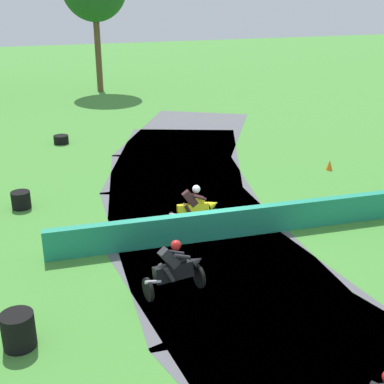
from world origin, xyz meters
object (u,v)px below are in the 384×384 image
(tire_stack_near, at_px, (61,139))
(tire_stack_mid_a, at_px, (21,200))
(motorcycle_lead_yellow, at_px, (195,208))
(tire_stack_mid_b, at_px, (18,330))
(traffic_cone, at_px, (329,165))
(motorcycle_chase_black, at_px, (176,269))

(tire_stack_near, distance_m, tire_stack_mid_a, 8.06)
(motorcycle_lead_yellow, bearing_deg, tire_stack_mid_b, -141.33)
(motorcycle_lead_yellow, distance_m, tire_stack_mid_b, 7.10)
(tire_stack_mid_a, height_order, tire_stack_mid_b, tire_stack_mid_b)
(tire_stack_mid_b, distance_m, traffic_cone, 14.94)
(tire_stack_near, bearing_deg, traffic_cone, -37.11)
(tire_stack_mid_a, relative_size, traffic_cone, 1.49)
(motorcycle_lead_yellow, bearing_deg, tire_stack_near, 105.47)
(motorcycle_chase_black, relative_size, tire_stack_mid_a, 2.55)
(tire_stack_near, xyz_separation_m, traffic_cone, (10.27, -7.77, 0.02))
(motorcycle_chase_black, relative_size, traffic_cone, 3.81)
(tire_stack_mid_a, bearing_deg, tire_stack_near, 74.57)
(tire_stack_near, relative_size, tire_stack_mid_b, 0.90)
(tire_stack_near, xyz_separation_m, tire_stack_mid_b, (-2.45, -15.59, 0.20))
(tire_stack_mid_b, bearing_deg, motorcycle_lead_yellow, 38.67)
(tire_stack_mid_b, bearing_deg, motorcycle_chase_black, 14.28)
(tire_stack_near, height_order, tire_stack_mid_a, tire_stack_mid_a)
(motorcycle_chase_black, bearing_deg, motorcycle_lead_yellow, 63.45)
(traffic_cone, bearing_deg, motorcycle_chase_black, -142.45)
(motorcycle_lead_yellow, relative_size, tire_stack_near, 2.37)
(motorcycle_lead_yellow, bearing_deg, traffic_cone, 25.26)
(motorcycle_chase_black, distance_m, tire_stack_near, 14.70)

